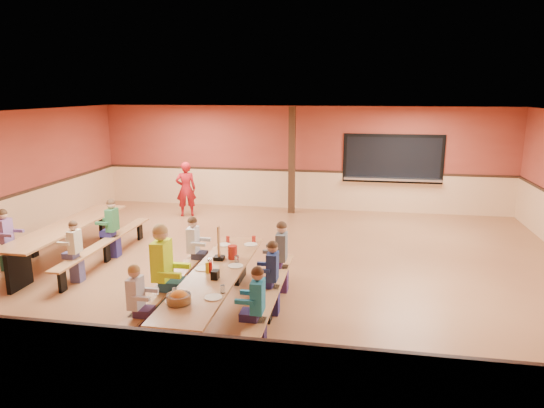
# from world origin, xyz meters

# --- Properties ---
(ground) EXTENTS (12.00, 12.00, 0.00)m
(ground) POSITION_xyz_m (0.00, 0.00, 0.00)
(ground) COLOR brown
(ground) RESTS_ON ground
(room_envelope) EXTENTS (12.04, 10.04, 3.02)m
(room_envelope) POSITION_xyz_m (0.00, 0.00, 0.69)
(room_envelope) COLOR #963B2B
(room_envelope) RESTS_ON ground
(kitchen_pass_through) EXTENTS (2.78, 0.28, 1.38)m
(kitchen_pass_through) POSITION_xyz_m (2.60, 4.96, 1.49)
(kitchen_pass_through) COLOR black
(kitchen_pass_through) RESTS_ON ground
(structural_post) EXTENTS (0.18, 0.18, 3.00)m
(structural_post) POSITION_xyz_m (-0.20, 4.40, 1.50)
(structural_post) COLOR black
(structural_post) RESTS_ON ground
(cafeteria_table_main) EXTENTS (1.91, 3.70, 0.74)m
(cafeteria_table_main) POSITION_xyz_m (-0.44, -2.36, 0.53)
(cafeteria_table_main) COLOR #A66F42
(cafeteria_table_main) RESTS_ON ground
(cafeteria_table_second) EXTENTS (1.91, 3.70, 0.74)m
(cafeteria_table_second) POSITION_xyz_m (-4.19, -0.32, 0.53)
(cafeteria_table_second) COLOR #A66F42
(cafeteria_table_second) RESTS_ON ground
(seated_child_white_left) EXTENTS (0.34, 0.28, 1.15)m
(seated_child_white_left) POSITION_xyz_m (-1.26, -3.35, 0.58)
(seated_child_white_left) COLOR silver
(seated_child_white_left) RESTS_ON ground
(seated_adult_yellow) EXTENTS (0.49, 0.40, 1.45)m
(seated_adult_yellow) POSITION_xyz_m (-1.26, -2.43, 0.72)
(seated_adult_yellow) COLOR #D2FF14
(seated_adult_yellow) RESTS_ON ground
(seated_child_grey_left) EXTENTS (0.36, 0.30, 1.20)m
(seated_child_grey_left) POSITION_xyz_m (-1.26, -1.00, 0.60)
(seated_child_grey_left) COLOR silver
(seated_child_grey_left) RESTS_ON ground
(seated_child_teal_right) EXTENTS (0.35, 0.29, 1.18)m
(seated_child_teal_right) POSITION_xyz_m (0.39, -3.21, 0.59)
(seated_child_teal_right) COLOR teal
(seated_child_teal_right) RESTS_ON ground
(seated_child_navy_right) EXTENTS (0.35, 0.29, 1.17)m
(seated_child_navy_right) POSITION_xyz_m (0.39, -2.08, 0.59)
(seated_child_navy_right) COLOR navy
(seated_child_navy_right) RESTS_ON ground
(seated_child_char_right) EXTENTS (0.38, 0.31, 1.24)m
(seated_child_char_right) POSITION_xyz_m (0.39, -1.18, 0.62)
(seated_child_char_right) COLOR #555C62
(seated_child_char_right) RESTS_ON ground
(seated_child_purple_sec) EXTENTS (0.37, 0.30, 1.20)m
(seated_child_purple_sec) POSITION_xyz_m (-5.02, -1.10, 0.60)
(seated_child_purple_sec) COLOR #825891
(seated_child_purple_sec) RESTS_ON ground
(seated_child_green_sec) EXTENTS (0.37, 0.31, 1.22)m
(seated_child_green_sec) POSITION_xyz_m (-3.37, -0.01, 0.61)
(seated_child_green_sec) COLOR #2E6F3E
(seated_child_green_sec) RESTS_ON ground
(seated_child_tan_sec) EXTENTS (0.33, 0.27, 1.14)m
(seated_child_tan_sec) POSITION_xyz_m (-3.37, -1.40, 0.57)
(seated_child_tan_sec) COLOR beige
(seated_child_tan_sec) RESTS_ON ground
(standing_woman) EXTENTS (0.66, 0.56, 1.52)m
(standing_woman) POSITION_xyz_m (-3.04, 3.54, 0.76)
(standing_woman) COLOR #A31219
(standing_woman) RESTS_ON ground
(punch_pitcher) EXTENTS (0.16, 0.16, 0.22)m
(punch_pitcher) POSITION_xyz_m (-0.34, -1.72, 0.85)
(punch_pitcher) COLOR #AC2116
(punch_pitcher) RESTS_ON cafeteria_table_main
(chip_bowl) EXTENTS (0.32, 0.32, 0.15)m
(chip_bowl) POSITION_xyz_m (-0.59, -3.50, 0.81)
(chip_bowl) COLOR orange
(chip_bowl) RESTS_ON cafeteria_table_main
(napkin_dispenser) EXTENTS (0.10, 0.14, 0.13)m
(napkin_dispenser) POSITION_xyz_m (-0.37, -2.61, 0.80)
(napkin_dispenser) COLOR black
(napkin_dispenser) RESTS_ON cafeteria_table_main
(condiment_mustard) EXTENTS (0.06, 0.06, 0.17)m
(condiment_mustard) POSITION_xyz_m (-0.55, -2.41, 0.82)
(condiment_mustard) COLOR yellow
(condiment_mustard) RESTS_ON cafeteria_table_main
(condiment_ketchup) EXTENTS (0.06, 0.06, 0.17)m
(condiment_ketchup) POSITION_xyz_m (-0.51, -2.39, 0.82)
(condiment_ketchup) COLOR #B2140F
(condiment_ketchup) RESTS_ON cafeteria_table_main
(table_paddle) EXTENTS (0.16, 0.16, 0.56)m
(table_paddle) POSITION_xyz_m (-0.54, -1.81, 0.88)
(table_paddle) COLOR black
(table_paddle) RESTS_ON cafeteria_table_main
(place_settings) EXTENTS (0.65, 3.30, 0.11)m
(place_settings) POSITION_xyz_m (-0.44, -2.36, 0.80)
(place_settings) COLOR beige
(place_settings) RESTS_ON cafeteria_table_main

